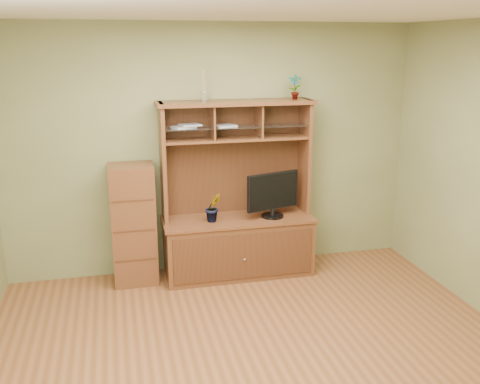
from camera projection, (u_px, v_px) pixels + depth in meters
name	position (u px, v px, depth m)	size (l,w,h in m)	color
room	(263.00, 200.00, 3.97)	(4.54, 4.04, 2.74)	brown
media_hutch	(238.00, 228.00, 5.86)	(1.66, 0.61, 1.90)	#4C2C15
monitor	(273.00, 194.00, 5.76)	(0.61, 0.24, 0.49)	black
orchid_plant	(213.00, 207.00, 5.64)	(0.17, 0.14, 0.31)	#336021
top_plant	(295.00, 87.00, 5.67)	(0.14, 0.09, 0.26)	#245C20
reed_diffuser	(204.00, 89.00, 5.45)	(0.06, 0.06, 0.32)	silver
magazines	(199.00, 126.00, 5.54)	(0.71, 0.24, 0.04)	#A2A2A7
side_cabinet	(134.00, 224.00, 5.62)	(0.46, 0.42, 1.28)	#4C2C15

